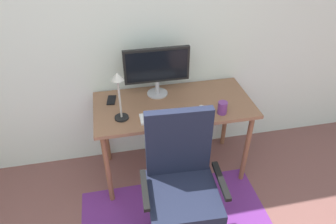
{
  "coord_description": "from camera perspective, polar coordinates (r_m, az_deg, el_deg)",
  "views": [
    {
      "loc": [
        -0.03,
        -0.28,
        2.2
      ],
      "look_at": [
        0.35,
        1.56,
        0.87
      ],
      "focal_mm": 32.82,
      "sensor_mm": 36.0,
      "label": 1
    }
  ],
  "objects": [
    {
      "name": "wall_back",
      "position": [
        2.64,
        -10.74,
        14.81
      ],
      "size": [
        6.0,
        0.1,
        2.6
      ],
      "primitive_type": "cube",
      "color": "white",
      "rests_on": "ground"
    },
    {
      "name": "desk",
      "position": [
        2.63,
        1.03,
        0.05
      ],
      "size": [
        1.33,
        0.64,
        0.77
      ],
      "color": "brown",
      "rests_on": "ground"
    },
    {
      "name": "monitor",
      "position": [
        2.58,
        -2.09,
        8.28
      ],
      "size": [
        0.55,
        0.18,
        0.43
      ],
      "color": "#B2B2B7",
      "rests_on": "desk"
    },
    {
      "name": "keyboard",
      "position": [
        2.41,
        -0.14,
        -0.79
      ],
      "size": [
        0.43,
        0.13,
        0.02
      ],
      "primitive_type": "cube",
      "color": "white",
      "rests_on": "desk"
    },
    {
      "name": "computer_mouse",
      "position": [
        2.5,
        6.42,
        0.61
      ],
      "size": [
        0.06,
        0.1,
        0.03
      ],
      "primitive_type": "ellipsoid",
      "color": "white",
      "rests_on": "desk"
    },
    {
      "name": "coffee_cup",
      "position": [
        2.47,
        10.08,
        0.79
      ],
      "size": [
        0.08,
        0.08,
        0.1
      ],
      "primitive_type": "cylinder",
      "color": "#6D337C",
      "rests_on": "desk"
    },
    {
      "name": "cell_phone",
      "position": [
        2.66,
        -10.46,
        2.19
      ],
      "size": [
        0.09,
        0.15,
        0.01
      ],
      "primitive_type": "cube",
      "rotation": [
        0.0,
        0.0,
        -0.16
      ],
      "color": "black",
      "rests_on": "desk"
    },
    {
      "name": "desk_lamp",
      "position": [
        2.28,
        -9.17,
        4.32
      ],
      "size": [
        0.11,
        0.11,
        0.41
      ],
      "color": "black",
      "rests_on": "desk"
    },
    {
      "name": "office_chair",
      "position": [
        2.25,
        2.46,
        -14.8
      ],
      "size": [
        0.57,
        0.51,
        1.09
      ],
      "rotation": [
        0.0,
        0.0,
        -0.05
      ],
      "color": "slate",
      "rests_on": "ground"
    }
  ]
}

